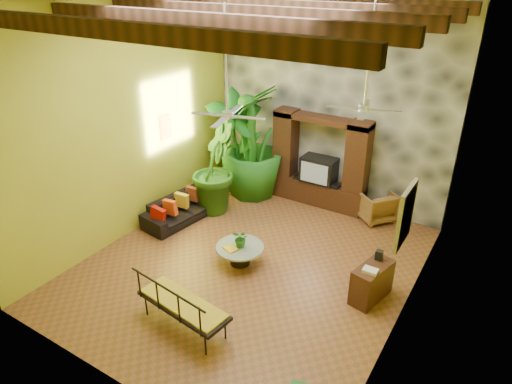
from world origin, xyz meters
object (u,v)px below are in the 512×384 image
Objects in this scene: ceiling_fan_back at (365,96)px; side_console at (372,282)px; entertainment_center at (319,168)px; ceiling_fan_front at (227,103)px; sofa at (182,208)px; tall_plant_c at (252,142)px; iron_bench at (180,304)px; tall_plant_a at (235,144)px; wicker_armchair at (376,206)px; tall_plant_b at (214,168)px; coffee_table at (240,252)px.

ceiling_fan_back reaches higher than side_console.
ceiling_fan_front is at bearing -93.24° from entertainment_center.
sofa is (-2.16, 1.07, -3.12)m from ceiling_fan_front.
iron_bench is at bearing -70.92° from tall_plant_c.
side_console is at bearing -27.30° from tall_plant_a.
side_console is at bearing -49.68° from ceiling_fan_back.
sofa is (-2.36, -2.46, -0.68)m from entertainment_center.
entertainment_center is 3.06× the size of wicker_armchair.
sofa is 0.73× the size of tall_plant_a.
tall_plant_a is at bearing 159.55° from ceiling_fan_back.
ceiling_fan_front is at bearing 12.74° from wicker_armchair.
ceiling_fan_back is (1.60, -1.94, 2.44)m from entertainment_center.
coffee_table is at bearing -41.78° from tall_plant_b.
entertainment_center is 1.79m from tall_plant_c.
tall_plant_a reaches higher than entertainment_center.
entertainment_center reaches higher than sofa.
tall_plant_b reaches higher than wicker_armchair.
tall_plant_c reaches higher than iron_bench.
coffee_table is (-1.80, -1.30, -3.15)m from ceiling_fan_back.
wicker_armchair is (1.73, 3.50, -3.05)m from ceiling_fan_front.
side_console is (0.81, -0.95, -3.05)m from ceiling_fan_back.
ceiling_fan_front is 2.13× the size of side_console.
tall_plant_a is 0.94× the size of tall_plant_c.
iron_bench is (1.69, -4.88, -0.91)m from tall_plant_c.
ceiling_fan_front is 3.38m from iron_bench.
tall_plant_b is 2.28× the size of coffee_table.
ceiling_fan_front is at bearing 104.25° from iron_bench.
sofa is (-3.96, -0.53, -3.12)m from ceiling_fan_back.
sofa is 0.68× the size of tall_plant_c.
wicker_armchair is 3.64m from coffee_table.
entertainment_center is 1.29× the size of ceiling_fan_back.
ceiling_fan_back is 2.13× the size of side_console.
tall_plant_c reaches higher than tall_plant_a.
tall_plant_a is at bearing -165.50° from entertainment_center.
tall_plant_c is at bearing 155.27° from ceiling_fan_back.
ceiling_fan_back reaches higher than coffee_table.
entertainment_center is at bearing 129.57° from ceiling_fan_back.
entertainment_center is at bearing 86.40° from coffee_table.
tall_plant_b is (-1.81, 1.91, -2.30)m from ceiling_fan_front.
tall_plant_b is (-2.01, -1.62, 0.14)m from entertainment_center.
ceiling_fan_front is at bearing -138.37° from ceiling_fan_back.
entertainment_center is at bearing -35.99° from sofa.
entertainment_center is 3.81m from side_console.
ceiling_fan_front is 3.16m from coffee_table.
ceiling_fan_front reaches higher than wicker_armchair.
ceiling_fan_front reaches higher than entertainment_center.
tall_plant_a is 0.47m from tall_plant_c.
ceiling_fan_back reaches higher than iron_bench.
ceiling_fan_back is 1.07× the size of iron_bench.
side_console reaches higher than coffee_table.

